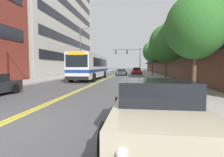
% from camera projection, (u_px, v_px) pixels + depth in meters
% --- Properties ---
extents(ground_plane, '(240.00, 240.00, 0.00)m').
position_uv_depth(ground_plane, '(118.00, 74.00, 41.58)').
color(ground_plane, '#4C4C4F').
extents(sidewalk_left, '(3.51, 106.00, 0.12)m').
position_uv_depth(sidewalk_left, '(88.00, 73.00, 42.49)').
color(sidewalk_left, '#9E9B96').
rests_on(sidewalk_left, ground_plane).
extents(sidewalk_right, '(3.51, 106.00, 0.12)m').
position_uv_depth(sidewalk_right, '(149.00, 73.00, 40.66)').
color(sidewalk_right, '#9E9B96').
rests_on(sidewalk_right, ground_plane).
extents(centre_line, '(0.34, 106.00, 0.01)m').
position_uv_depth(centre_line, '(118.00, 73.00, 41.58)').
color(centre_line, yellow).
rests_on(centre_line, ground_plane).
extents(office_tower_left, '(12.08, 30.15, 27.39)m').
position_uv_depth(office_tower_left, '(46.00, 11.00, 37.80)').
color(office_tower_left, '#BCB7AD').
rests_on(office_tower_left, ground_plane).
extents(storefront_row_right, '(9.10, 68.00, 9.77)m').
position_uv_depth(storefront_row_right, '(176.00, 52.00, 39.57)').
color(storefront_row_right, brown).
rests_on(storefront_row_right, ground_plane).
extents(city_bus, '(2.84, 11.57, 3.12)m').
position_uv_depth(city_bus, '(91.00, 66.00, 22.85)').
color(city_bus, silver).
rests_on(city_bus, ground_plane).
extents(car_navy_parked_left_near, '(2.14, 4.56, 1.26)m').
position_uv_depth(car_navy_parked_left_near, '(93.00, 72.00, 35.03)').
color(car_navy_parked_left_near, '#19234C').
rests_on(car_navy_parked_left_near, ground_plane).
extents(car_champagne_parked_right_foreground, '(2.21, 4.15, 1.33)m').
position_uv_depth(car_champagne_parked_right_foreground, '(156.00, 110.00, 4.20)').
color(car_champagne_parked_right_foreground, beige).
rests_on(car_champagne_parked_right_foreground, ground_plane).
extents(car_red_parked_right_mid, '(2.10, 4.89, 1.38)m').
position_uv_depth(car_red_parked_right_mid, '(137.00, 71.00, 38.80)').
color(car_red_parked_right_mid, maroon).
rests_on(car_red_parked_right_mid, ground_plane).
extents(car_black_parked_right_far, '(1.97, 4.34, 1.42)m').
position_uv_depth(car_black_parked_right_far, '(136.00, 70.00, 47.31)').
color(car_black_parked_right_far, black).
rests_on(car_black_parked_right_far, ground_plane).
extents(car_dark_grey_moving_lead, '(2.01, 4.54, 1.17)m').
position_uv_depth(car_dark_grey_moving_lead, '(122.00, 72.00, 33.87)').
color(car_dark_grey_moving_lead, '#38383D').
rests_on(car_dark_grey_moving_lead, ground_plane).
extents(traffic_signal_mast, '(7.13, 0.38, 6.21)m').
position_uv_depth(traffic_signal_mast, '(130.00, 55.00, 42.95)').
color(traffic_signal_mast, '#47474C').
rests_on(traffic_signal_mast, ground_plane).
extents(street_lamp_left_far, '(1.92, 0.28, 8.16)m').
position_uv_depth(street_lamp_left_far, '(82.00, 48.00, 29.56)').
color(street_lamp_left_far, '#47474C').
rests_on(street_lamp_left_far, ground_plane).
extents(street_tree_right_near, '(3.11, 3.11, 5.34)m').
position_uv_depth(street_tree_right_near, '(196.00, 27.00, 9.11)').
color(street_tree_right_near, brown).
rests_on(street_tree_right_near, sidewalk_right).
extents(street_tree_right_mid, '(3.36, 3.36, 5.63)m').
position_uv_depth(street_tree_right_mid, '(166.00, 44.00, 17.11)').
color(street_tree_right_mid, brown).
rests_on(street_tree_right_mid, sidewalk_right).
extents(street_tree_right_far, '(3.42, 3.42, 6.05)m').
position_uv_depth(street_tree_right_far, '(153.00, 52.00, 30.69)').
color(street_tree_right_far, brown).
rests_on(street_tree_right_far, sidewalk_right).
extents(fire_hydrant, '(0.29, 0.21, 0.74)m').
position_uv_depth(fire_hydrant, '(165.00, 84.00, 11.88)').
color(fire_hydrant, red).
rests_on(fire_hydrant, sidewalk_right).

